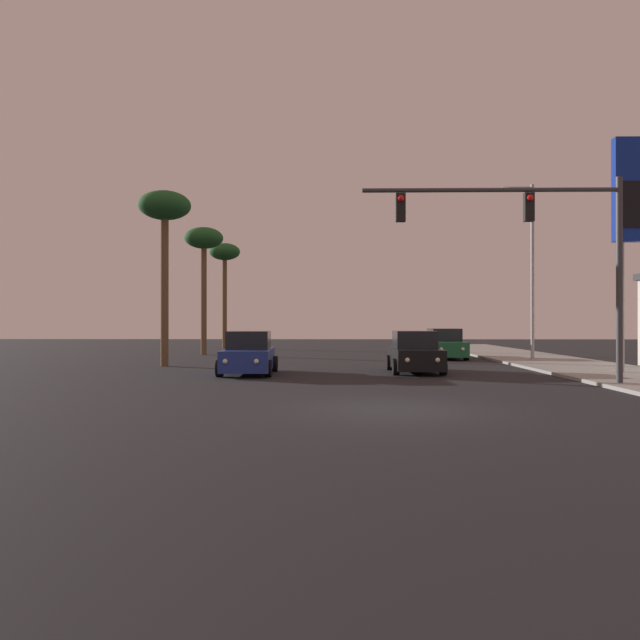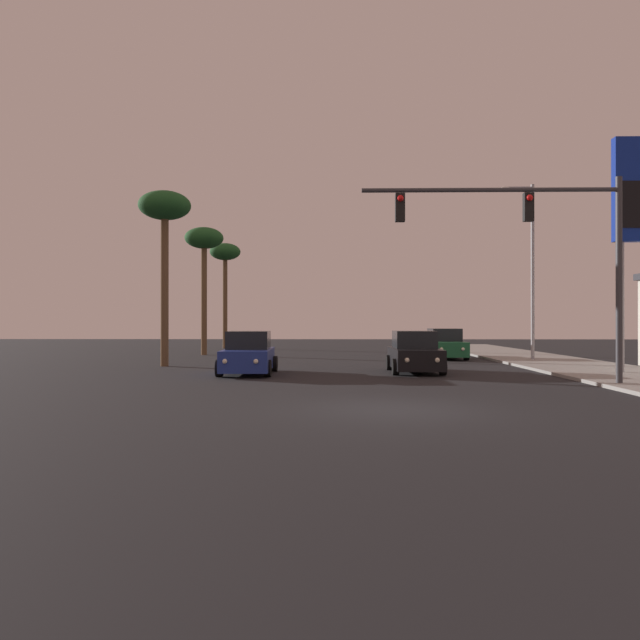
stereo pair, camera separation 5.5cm
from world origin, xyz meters
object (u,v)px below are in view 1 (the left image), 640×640
car_black (415,354)px  palm_tree_near (165,214)px  car_blue (249,355)px  traffic_light_mast (543,236)px  palm_tree_mid (204,244)px  car_green (445,345)px  gas_station_sign (640,203)px  palm_tree_far (225,257)px  street_lamp (530,262)px

car_black → palm_tree_near: (-11.06, 3.30, 6.24)m
car_black → car_blue: same height
traffic_light_mast → palm_tree_mid: bearing=128.0°
palm_tree_mid → palm_tree_near: 10.00m
car_black → car_green: 9.86m
car_blue → palm_tree_mid: 16.14m
car_green → gas_station_sign: bearing=117.0°
car_black → gas_station_sign: 10.36m
palm_tree_far → traffic_light_mast: bearing=-62.4°
street_lamp → palm_tree_near: size_ratio=1.11×
palm_tree_far → palm_tree_mid: palm_tree_far is taller
palm_tree_mid → street_lamp: bearing=-19.2°
traffic_light_mast → gas_station_sign: 6.97m
gas_station_sign → palm_tree_near: bearing=167.2°
car_green → palm_tree_near: palm_tree_near is taller
palm_tree_far → palm_tree_near: size_ratio=1.02×
traffic_light_mast → palm_tree_mid: palm_tree_mid is taller
gas_station_sign → car_green: bearing=117.8°
car_black → palm_tree_mid: bearing=-50.0°
street_lamp → palm_tree_mid: (-18.15, 6.33, 1.75)m
car_black → palm_tree_far: (-11.72, 23.30, 6.36)m
car_black → traffic_light_mast: 7.54m
car_green → gas_station_sign: (5.56, -10.56, 5.86)m
traffic_light_mast → palm_tree_near: 16.98m
street_lamp → palm_tree_near: (-17.90, -3.67, 1.89)m
car_blue → palm_tree_near: size_ratio=0.54×
palm_tree_far → car_black: bearing=-63.3°
car_green → palm_tree_far: (-14.64, 13.88, 6.36)m
car_green → palm_tree_mid: 15.95m
car_blue → palm_tree_far: size_ratio=0.53×
car_black → gas_station_sign: (8.47, -1.14, 5.86)m
car_blue → street_lamp: bearing=-151.6°
traffic_light_mast → palm_tree_near: palm_tree_near is taller
palm_tree_mid → car_blue: bearing=-71.7°
car_green → car_blue: (-9.53, -10.30, 0.00)m
car_green → street_lamp: bearing=147.3°
traffic_light_mast → palm_tree_far: bearing=117.6°
traffic_light_mast → gas_station_sign: (5.15, 4.31, 1.84)m
traffic_light_mast → palm_tree_mid: size_ratio=1.03×
traffic_light_mast → palm_tree_near: size_ratio=1.02×
traffic_light_mast → palm_tree_near: bearing=148.7°
car_black → palm_tree_near: 13.12m
palm_tree_far → gas_station_sign: bearing=-50.4°
car_blue → palm_tree_far: bearing=-79.9°
car_black → palm_tree_far: bearing=-63.6°
street_lamp → car_green: bearing=148.1°
car_black → palm_tree_far: palm_tree_far is taller
traffic_light_mast → palm_tree_far: palm_tree_far is taller
car_black → car_blue: (-6.62, -0.88, 0.00)m
car_green → palm_tree_far: 21.15m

